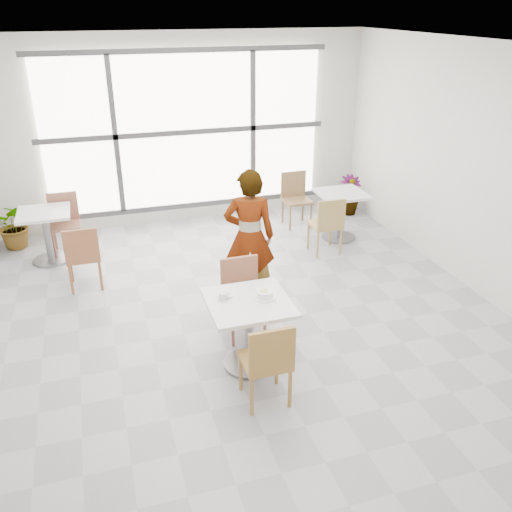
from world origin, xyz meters
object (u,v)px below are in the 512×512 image
object	(u,v)px
bg_chair_left_near	(83,254)
plant_right	(349,195)
oatmeal_bowl	(265,294)
bg_table_right	(341,209)
plant_left	(16,225)
chair_far	(242,292)
bg_chair_right_far	(295,195)
bg_chair_left_far	(65,219)
bg_chair_right_near	(328,222)
person	(249,237)
bg_table_left	(46,229)
chair_near	(268,359)
main_table	(249,321)
coffee_cup	(223,296)

from	to	relation	value
bg_chair_left_near	plant_right	bearing A→B (deg)	-161.26
oatmeal_bowl	bg_table_right	size ratio (longest dim) A/B	0.28
bg_chair_left_near	plant_left	size ratio (longest dim) A/B	1.21
chair_far	bg_chair_right_far	size ratio (longest dim) A/B	1.00
bg_chair_left_near	bg_chair_left_far	world-z (taller)	same
bg_chair_left_far	bg_chair_right_near	distance (m)	3.83
oatmeal_bowl	bg_chair_left_near	bearing A→B (deg)	128.14
chair_far	plant_left	bearing A→B (deg)	128.79
chair_far	plant_left	xyz separation A→B (m)	(-2.60, 3.23, -0.14)
oatmeal_bowl	person	world-z (taller)	person
bg_chair_left_near	bg_table_left	bearing A→B (deg)	-65.37
chair_near	bg_chair_left_near	size ratio (longest dim) A/B	1.00
bg_chair_right_far	plant_left	size ratio (longest dim) A/B	1.21
bg_chair_right_far	main_table	bearing A→B (deg)	-117.69
bg_chair_right_near	bg_chair_right_far	bearing A→B (deg)	-89.50
bg_table_left	bg_chair_left_near	bearing A→B (deg)	-65.37
bg_table_right	bg_chair_right_near	xyz separation A→B (m)	(-0.44, -0.49, 0.01)
bg_chair_left_near	bg_chair_right_near	world-z (taller)	same
plant_left	bg_chair_left_far	bearing A→B (deg)	-26.36
bg_chair_left_near	bg_chair_right_near	bearing A→B (deg)	-178.80
bg_chair_right_near	bg_table_right	bearing A→B (deg)	-131.88
oatmeal_bowl	main_table	bearing A→B (deg)	-177.62
person	bg_chair_right_far	xyz separation A→B (m)	(1.44, 2.18, -0.33)
person	bg_chair_left_near	bearing A→B (deg)	-7.59
oatmeal_bowl	bg_chair_left_near	xyz separation A→B (m)	(-1.70, 2.17, -0.29)
main_table	chair_near	distance (m)	0.63
plant_right	plant_left	bearing A→B (deg)	178.11
main_table	plant_left	xyz separation A→B (m)	(-2.49, 3.87, -0.16)
main_table	bg_chair_left_far	xyz separation A→B (m)	(-1.76, 3.51, -0.02)
bg_chair_right_far	bg_chair_right_near	bearing A→B (deg)	-89.50
bg_chair_left_far	plant_right	distance (m)	4.69
main_table	bg_table_left	xyz separation A→B (m)	(-2.01, 3.20, -0.04)
bg_chair_left_near	plant_left	world-z (taller)	bg_chair_left_near
oatmeal_bowl	bg_chair_left_far	distance (m)	4.01
person	chair_near	bearing A→B (deg)	93.89
oatmeal_bowl	bg_table_left	distance (m)	3.88
bg_table_left	bg_chair_right_far	xyz separation A→B (m)	(3.85, 0.31, 0.01)
person	plant_right	bearing A→B (deg)	-120.95
chair_near	plant_right	bearing A→B (deg)	-124.13
bg_chair_right_near	coffee_cup	bearing A→B (deg)	45.79
coffee_cup	chair_near	bearing A→B (deg)	-73.98
chair_far	plant_right	size ratio (longest dim) A/B	1.28
bg_chair_left_far	chair_near	bearing A→B (deg)	-67.00
chair_far	bg_chair_left_near	size ratio (longest dim) A/B	1.00
oatmeal_bowl	bg_chair_right_far	xyz separation A→B (m)	(1.67, 3.50, -0.29)
plant_left	bg_chair_left_near	bearing A→B (deg)	-60.66
person	bg_table_right	distance (m)	2.37
chair_far	oatmeal_bowl	world-z (taller)	chair_far
oatmeal_bowl	person	bearing A→B (deg)	79.80
chair_far	person	xyz separation A→B (m)	(0.29, 0.70, 0.33)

